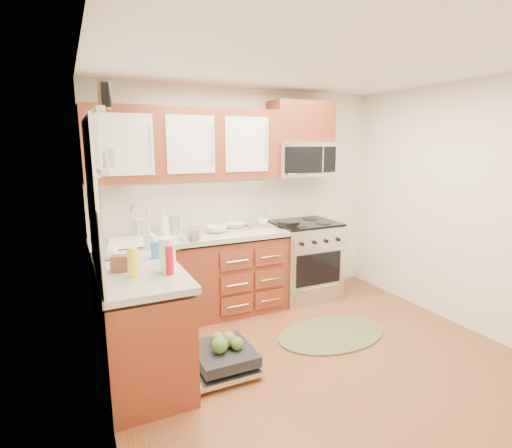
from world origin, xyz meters
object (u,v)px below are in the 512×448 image
range (304,260)px  cup (262,222)px  cutting_board (259,225)px  paper_towel_roll (167,255)px  bowl_a (235,225)px  skillet (288,223)px  microwave (301,159)px  rug (331,334)px  sink (143,253)px  stock_pot (192,234)px  bowl_b (216,229)px  dishwasher (219,360)px  upper_cabinets (186,145)px

range → cup: 0.73m
cutting_board → paper_towel_roll: 1.84m
bowl_a → skillet: bearing=-23.4°
microwave → bowl_a: microwave is taller
rug → paper_towel_roll: 1.94m
sink → stock_pot: 0.53m
cutting_board → bowl_b: 0.58m
microwave → cutting_board: (-0.56, 0.00, -0.76)m
microwave → stock_pot: 1.67m
range → dishwasher: 1.95m
paper_towel_roll → dishwasher: bearing=-3.4°
cutting_board → sink: bearing=-174.6°
range → skillet: 0.58m
microwave → paper_towel_roll: size_ratio=2.85×
range → sink: range is taller
cutting_board → bowl_a: bowl_a is taller
skillet → stock_pot: bearing=-174.0°
dishwasher → cup: bearing=50.7°
sink → rug: size_ratio=0.54×
paper_towel_roll → stock_pot: bearing=63.0°
skillet → cup: 0.31m
rug → stock_pot: stock_pot is taller
cup → sink: bearing=-174.9°
microwave → bowl_a: 1.13m
dishwasher → paper_towel_roll: 1.03m
microwave → dishwasher: (-1.54, -1.25, -1.60)m
microwave → bowl_b: size_ratio=3.15×
paper_towel_roll → cup: bearing=40.9°
bowl_a → paper_towel_roll: bearing=-130.1°
dishwasher → skillet: (1.26, 1.05, 0.88)m
skillet → cutting_board: (-0.28, 0.20, -0.04)m
microwave → cup: bearing=-179.4°
microwave → cutting_board: microwave is taller
stock_pot → cutting_board: (0.91, 0.32, -0.05)m
dishwasher → bowl_a: bearing=62.2°
microwave → rug: 2.06m
dishwasher → cutting_board: cutting_board is taller
sink → bowl_b: bearing=2.5°
upper_cabinets → rug: bearing=-46.5°
rug → bowl_b: 1.64m
dishwasher → skillet: 1.86m
cutting_board → rug: bearing=-77.2°
range → rug: size_ratio=0.83×
bowl_b → rug: bearing=-51.5°
skillet → bowl_b: bearing=173.1°
upper_cabinets → dishwasher: (-0.13, -1.27, -1.77)m
paper_towel_roll → bowl_a: size_ratio=1.12×
rug → bowl_a: 1.61m
stock_pot → cup: bearing=18.5°
upper_cabinets → skillet: size_ratio=7.60×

